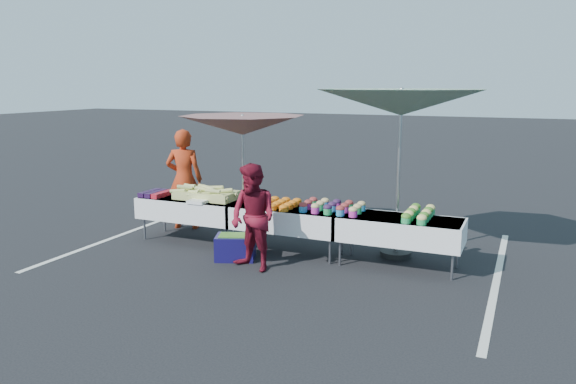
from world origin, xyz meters
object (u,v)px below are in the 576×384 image
at_px(table_left, 193,208).
at_px(customer, 253,218).
at_px(table_center, 288,217).
at_px(umbrella_left, 243,126).
at_px(umbrella_right, 401,104).
at_px(vendor, 184,179).
at_px(table_right, 399,229).
at_px(storage_bin, 235,247).

xyz_separation_m(table_left, customer, (1.67, -0.98, 0.20)).
relative_size(table_center, umbrella_left, 0.75).
xyz_separation_m(customer, umbrella_right, (1.78, 1.46, 1.61)).
bearing_deg(vendor, table_right, 152.88).
distance_m(table_left, table_center, 1.80).
bearing_deg(vendor, table_center, 146.32).
height_order(table_right, umbrella_right, umbrella_right).
bearing_deg(umbrella_right, table_center, -163.65).
height_order(table_center, table_right, same).
relative_size(table_center, table_right, 1.00).
bearing_deg(table_right, storage_bin, -164.77).
distance_m(umbrella_left, storage_bin, 2.11).
bearing_deg(vendor, customer, 126.17).
bearing_deg(table_left, umbrella_right, 8.00).
bearing_deg(umbrella_left, storage_bin, -69.05).
bearing_deg(table_right, table_center, 180.00).
xyz_separation_m(umbrella_left, umbrella_right, (2.67, 0.09, 0.41)).
bearing_deg(customer, storage_bin, 164.49).
bearing_deg(customer, vendor, 162.11).
bearing_deg(umbrella_right, storage_bin, -153.24).
bearing_deg(umbrella_left, vendor, 168.66).
bearing_deg(customer, umbrella_right, 57.35).
height_order(table_center, vendor, vendor).
xyz_separation_m(table_right, storage_bin, (-2.41, -0.66, -0.38)).
xyz_separation_m(table_right, umbrella_right, (-0.15, 0.49, 1.82)).
height_order(customer, umbrella_left, umbrella_left).
distance_m(table_right, umbrella_left, 3.17).
distance_m(table_left, storage_bin, 1.41).
height_order(customer, storage_bin, customer).
xyz_separation_m(vendor, storage_bin, (1.81, -1.34, -0.73)).
bearing_deg(table_left, umbrella_left, 26.99).
relative_size(umbrella_right, storage_bin, 4.49).
height_order(table_right, storage_bin, table_right).
bearing_deg(table_center, umbrella_left, 158.49).
bearing_deg(storage_bin, customer, -54.26).
height_order(table_center, storage_bin, table_center).
bearing_deg(umbrella_left, customer, -57.19).
xyz_separation_m(umbrella_left, storage_bin, (0.40, -1.06, -1.78)).
bearing_deg(vendor, storage_bin, 125.56).
height_order(table_left, umbrella_right, umbrella_right).
xyz_separation_m(vendor, umbrella_right, (4.07, -0.20, 1.46)).
height_order(umbrella_right, storage_bin, umbrella_right).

